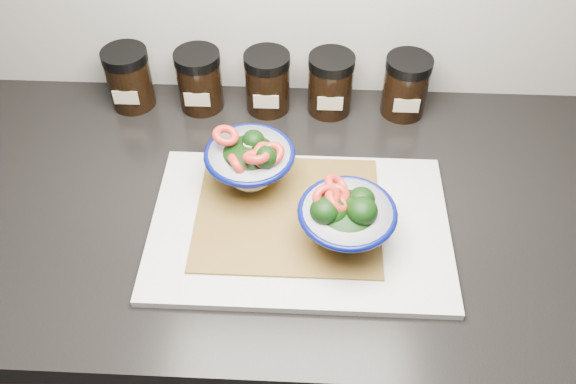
{
  "coord_description": "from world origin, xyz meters",
  "views": [
    {
      "loc": [
        -0.01,
        0.8,
        1.61
      ],
      "look_at": [
        -0.04,
        1.42,
        0.96
      ],
      "focal_mm": 38.0,
      "sensor_mm": 36.0,
      "label": 1
    }
  ],
  "objects_px": {
    "spice_jar_a": "(129,78)",
    "spice_jar_b": "(200,80)",
    "bowl_left": "(251,162)",
    "bowl_right": "(346,218)",
    "spice_jar_c": "(267,82)",
    "spice_jar_e": "(406,86)",
    "cutting_board": "(300,226)",
    "spice_jar_d": "(330,84)"
  },
  "relations": [
    {
      "from": "cutting_board",
      "to": "spice_jar_e",
      "type": "relative_size",
      "value": 3.98
    },
    {
      "from": "bowl_left",
      "to": "spice_jar_d",
      "type": "distance_m",
      "value": 0.24
    },
    {
      "from": "bowl_left",
      "to": "spice_jar_d",
      "type": "bearing_deg",
      "value": 59.49
    },
    {
      "from": "bowl_left",
      "to": "spice_jar_d",
      "type": "xyz_separation_m",
      "value": [
        0.12,
        0.21,
        -0.0
      ]
    },
    {
      "from": "bowl_left",
      "to": "spice_jar_c",
      "type": "bearing_deg",
      "value": 86.89
    },
    {
      "from": "spice_jar_a",
      "to": "spice_jar_c",
      "type": "height_order",
      "value": "same"
    },
    {
      "from": "bowl_left",
      "to": "spice_jar_a",
      "type": "distance_m",
      "value": 0.32
    },
    {
      "from": "spice_jar_e",
      "to": "spice_jar_d",
      "type": "bearing_deg",
      "value": 180.0
    },
    {
      "from": "cutting_board",
      "to": "spice_jar_e",
      "type": "distance_m",
      "value": 0.35
    },
    {
      "from": "cutting_board",
      "to": "spice_jar_e",
      "type": "xyz_separation_m",
      "value": [
        0.18,
        0.29,
        0.05
      ]
    },
    {
      "from": "cutting_board",
      "to": "bowl_right",
      "type": "height_order",
      "value": "bowl_right"
    },
    {
      "from": "spice_jar_d",
      "to": "spice_jar_e",
      "type": "height_order",
      "value": "same"
    },
    {
      "from": "bowl_right",
      "to": "spice_jar_a",
      "type": "relative_size",
      "value": 1.25
    },
    {
      "from": "bowl_left",
      "to": "spice_jar_b",
      "type": "height_order",
      "value": "bowl_left"
    },
    {
      "from": "spice_jar_c",
      "to": "spice_jar_d",
      "type": "height_order",
      "value": "same"
    },
    {
      "from": "bowl_left",
      "to": "spice_jar_a",
      "type": "xyz_separation_m",
      "value": [
        -0.24,
        0.21,
        -0.0
      ]
    },
    {
      "from": "bowl_right",
      "to": "spice_jar_d",
      "type": "distance_m",
      "value": 0.32
    },
    {
      "from": "spice_jar_b",
      "to": "spice_jar_d",
      "type": "xyz_separation_m",
      "value": [
        0.24,
        0.0,
        0.0
      ]
    },
    {
      "from": "spice_jar_a",
      "to": "spice_jar_d",
      "type": "distance_m",
      "value": 0.36
    },
    {
      "from": "bowl_right",
      "to": "spice_jar_c",
      "type": "xyz_separation_m",
      "value": [
        -0.13,
        0.32,
        -0.01
      ]
    },
    {
      "from": "spice_jar_c",
      "to": "spice_jar_e",
      "type": "xyz_separation_m",
      "value": [
        0.25,
        0.0,
        0.0
      ]
    },
    {
      "from": "spice_jar_a",
      "to": "spice_jar_e",
      "type": "distance_m",
      "value": 0.5
    },
    {
      "from": "bowl_left",
      "to": "spice_jar_e",
      "type": "distance_m",
      "value": 0.33
    },
    {
      "from": "bowl_left",
      "to": "spice_jar_b",
      "type": "distance_m",
      "value": 0.24
    },
    {
      "from": "bowl_right",
      "to": "spice_jar_c",
      "type": "bearing_deg",
      "value": 112.65
    },
    {
      "from": "bowl_left",
      "to": "bowl_right",
      "type": "relative_size",
      "value": 1.0
    },
    {
      "from": "bowl_right",
      "to": "spice_jar_a",
      "type": "xyz_separation_m",
      "value": [
        -0.38,
        0.32,
        -0.01
      ]
    },
    {
      "from": "bowl_right",
      "to": "bowl_left",
      "type": "bearing_deg",
      "value": 142.84
    },
    {
      "from": "spice_jar_e",
      "to": "cutting_board",
      "type": "bearing_deg",
      "value": -121.44
    },
    {
      "from": "bowl_left",
      "to": "spice_jar_c",
      "type": "height_order",
      "value": "bowl_left"
    },
    {
      "from": "cutting_board",
      "to": "spice_jar_a",
      "type": "height_order",
      "value": "spice_jar_a"
    },
    {
      "from": "spice_jar_d",
      "to": "spice_jar_a",
      "type": "bearing_deg",
      "value": 180.0
    },
    {
      "from": "spice_jar_c",
      "to": "spice_jar_e",
      "type": "height_order",
      "value": "same"
    },
    {
      "from": "bowl_right",
      "to": "spice_jar_b",
      "type": "distance_m",
      "value": 0.41
    },
    {
      "from": "spice_jar_c",
      "to": "spice_jar_b",
      "type": "bearing_deg",
      "value": 180.0
    },
    {
      "from": "bowl_left",
      "to": "spice_jar_a",
      "type": "relative_size",
      "value": 1.25
    },
    {
      "from": "spice_jar_b",
      "to": "spice_jar_d",
      "type": "height_order",
      "value": "same"
    },
    {
      "from": "spice_jar_c",
      "to": "spice_jar_e",
      "type": "bearing_deg",
      "value": 0.0
    },
    {
      "from": "cutting_board",
      "to": "bowl_right",
      "type": "xyz_separation_m",
      "value": [
        0.07,
        -0.03,
        0.06
      ]
    },
    {
      "from": "bowl_left",
      "to": "spice_jar_c",
      "type": "relative_size",
      "value": 1.25
    },
    {
      "from": "spice_jar_a",
      "to": "spice_jar_b",
      "type": "bearing_deg",
      "value": 0.0
    },
    {
      "from": "bowl_right",
      "to": "cutting_board",
      "type": "bearing_deg",
      "value": 155.98
    }
  ]
}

